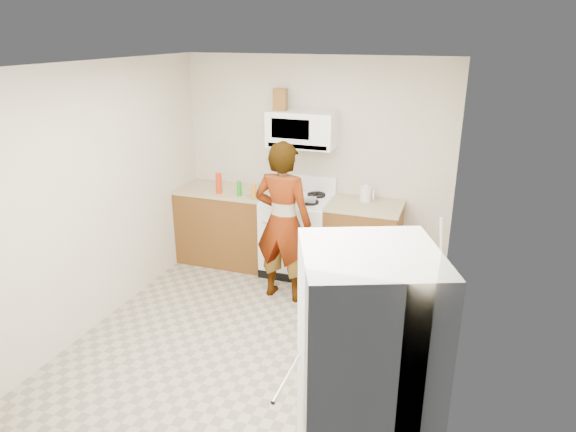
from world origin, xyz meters
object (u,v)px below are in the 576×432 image
at_px(person, 283,222).
at_px(fridge, 364,391).
at_px(saucepan, 290,186).
at_px(microwave, 302,129).
at_px(kettle, 366,194).
at_px(gas_range, 298,233).

bearing_deg(person, fridge, 123.82).
bearing_deg(saucepan, person, -76.36).
height_order(microwave, fridge, microwave).
bearing_deg(saucepan, microwave, -2.64).
bearing_deg(saucepan, fridge, -64.17).
relative_size(fridge, kettle, 10.66).
xyz_separation_m(person, saucepan, (-0.19, 0.79, 0.15)).
distance_m(person, fridge, 2.69).
bearing_deg(person, gas_range, -81.48).
distance_m(person, saucepan, 0.82).
bearing_deg(saucepan, kettle, -0.23).
height_order(microwave, kettle, microwave).
height_order(gas_range, microwave, microwave).
relative_size(gas_range, kettle, 7.09).
distance_m(microwave, kettle, 1.02).
bearing_deg(microwave, gas_range, -90.00).
bearing_deg(microwave, fridge, -66.30).
height_order(fridge, kettle, fridge).
bearing_deg(microwave, kettle, 0.23).
xyz_separation_m(gas_range, fridge, (1.37, -2.99, 0.36)).
bearing_deg(kettle, fridge, -64.66).
xyz_separation_m(gas_range, kettle, (0.76, 0.13, 0.53)).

